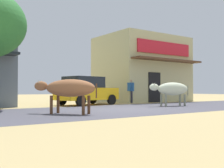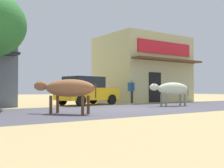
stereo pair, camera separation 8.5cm
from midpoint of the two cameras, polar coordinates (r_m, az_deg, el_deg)
name	(u,v)px [view 2 (the right image)]	position (r m, az deg, el deg)	size (l,w,h in m)	color
ground	(121,109)	(12.67, 2.12, -5.21)	(80.00, 80.00, 0.00)	tan
asphalt_road	(121,109)	(12.67, 2.12, -5.20)	(72.00, 6.21, 0.00)	#4A4853
storefront_right_club	(142,69)	(22.16, 6.37, 3.00)	(6.42, 5.82, 4.98)	#C1BB85
parked_hatchback_car	(86,91)	(16.24, -5.15, -1.34)	(3.89, 2.40, 1.64)	yellow
cow_near_brown	(68,88)	(10.30, -8.81, -0.91)	(1.87, 2.29, 1.28)	#9C603B
cow_far_dark	(172,89)	(15.41, 12.39, -1.04)	(2.52, 0.95, 1.29)	beige
pedestrian_by_shop	(131,89)	(18.32, 4.09, -1.09)	(0.45, 0.61, 1.57)	#262633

